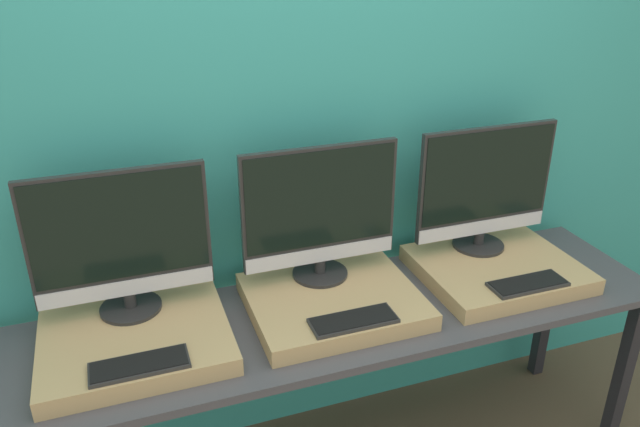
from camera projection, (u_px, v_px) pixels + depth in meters
wall_back at (301, 131)px, 2.26m from camera, size 8.00×0.04×2.60m
workbench at (336, 329)px, 2.21m from camera, size 2.40×0.60×0.75m
wooden_riser_left at (136, 340)px, 1.98m from camera, size 0.58×0.50×0.06m
monitor_left at (121, 241)px, 1.98m from camera, size 0.56×0.20×0.50m
keyboard_left at (139, 365)px, 1.81m from camera, size 0.28×0.11×0.01m
wooden_riser_center at (333, 301)px, 2.19m from camera, size 0.58×0.50×0.06m
monitor_center at (320, 211)px, 2.18m from camera, size 0.56×0.20×0.50m
keyboard_center at (353, 320)px, 2.01m from camera, size 0.28×0.11×0.01m
wooden_riser_right at (497, 269)px, 2.39m from camera, size 0.58×0.50×0.06m
monitor_right at (485, 187)px, 2.39m from camera, size 0.56×0.20×0.50m
keyboard_right at (528, 284)px, 2.22m from camera, size 0.28×0.11×0.01m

